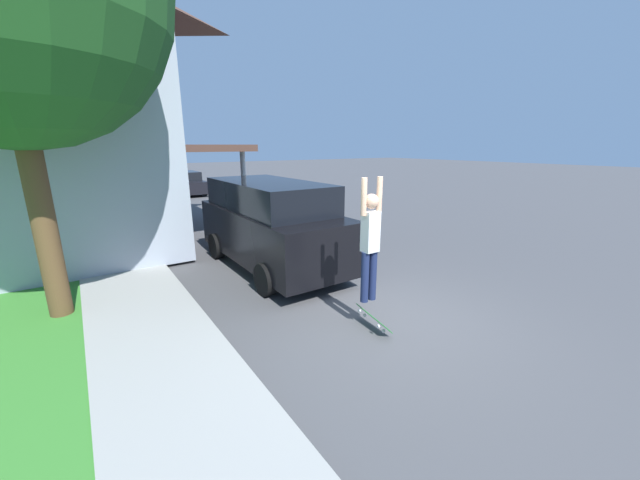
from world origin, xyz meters
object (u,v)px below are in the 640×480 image
(suv_parked, at_px, (271,223))
(skateboarder, at_px, (370,239))
(lawn_tree_far, at_px, (25,72))
(car_down_street, at_px, (184,183))
(skateboard, at_px, (373,318))

(suv_parked, xyz_separation_m, skateboarder, (-0.06, -3.64, 0.40))
(lawn_tree_far, distance_m, car_down_street, 9.44)
(skateboard, bearing_deg, skateboarder, 91.22)
(skateboard, bearing_deg, suv_parked, 89.20)
(car_down_street, relative_size, skateboarder, 2.07)
(lawn_tree_far, height_order, skateboard, lawn_tree_far)
(lawn_tree_far, xyz_separation_m, suv_parked, (4.76, -10.57, -4.51))
(car_down_street, height_order, skateboarder, skateboarder)
(skateboarder, height_order, skateboard, skateboarder)
(lawn_tree_far, height_order, suv_parked, lawn_tree_far)
(car_down_street, bearing_deg, lawn_tree_far, -143.93)
(lawn_tree_far, xyz_separation_m, car_down_street, (6.49, 4.73, -4.95))
(car_down_street, bearing_deg, skateboarder, -95.41)
(suv_parked, xyz_separation_m, skateboard, (-0.05, -3.78, -0.93))
(skateboarder, bearing_deg, skateboard, -88.78)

